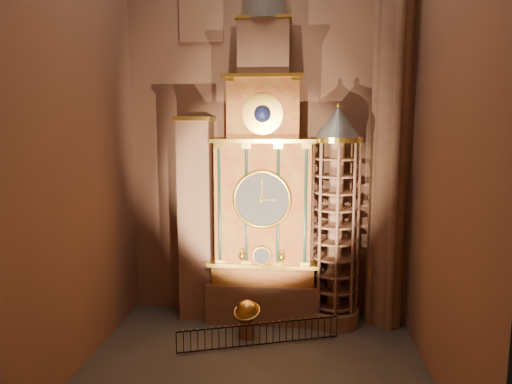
# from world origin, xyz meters

# --- Properties ---
(floor) EXTENTS (14.00, 14.00, 0.00)m
(floor) POSITION_xyz_m (0.00, 0.00, 0.00)
(floor) COLOR #383330
(floor) RESTS_ON ground
(wall_back) EXTENTS (22.00, 0.00, 22.00)m
(wall_back) POSITION_xyz_m (0.00, 6.00, 11.00)
(wall_back) COLOR #8C624B
(wall_back) RESTS_ON floor
(wall_left) EXTENTS (0.00, 22.00, 22.00)m
(wall_left) POSITION_xyz_m (-7.00, 0.00, 11.00)
(wall_left) COLOR #8C624B
(wall_left) RESTS_ON floor
(wall_right) EXTENTS (0.00, 22.00, 22.00)m
(wall_right) POSITION_xyz_m (7.00, 0.00, 11.00)
(wall_right) COLOR #8C624B
(wall_right) RESTS_ON floor
(astronomical_clock) EXTENTS (5.60, 2.41, 16.70)m
(astronomical_clock) POSITION_xyz_m (0.00, 4.96, 6.68)
(astronomical_clock) COLOR #8C634C
(astronomical_clock) RESTS_ON floor
(portrait_tower) EXTENTS (1.80, 1.60, 10.20)m
(portrait_tower) POSITION_xyz_m (-3.40, 4.98, 5.15)
(portrait_tower) COLOR #8C634C
(portrait_tower) RESTS_ON floor
(stair_turret) EXTENTS (2.50, 2.50, 10.80)m
(stair_turret) POSITION_xyz_m (3.50, 4.70, 5.27)
(stair_turret) COLOR #8C634C
(stair_turret) RESTS_ON floor
(gothic_pier) EXTENTS (2.04, 2.04, 22.00)m
(gothic_pier) POSITION_xyz_m (6.10, 5.00, 11.00)
(gothic_pier) COLOR #8C634C
(gothic_pier) RESTS_ON floor
(celestial_globe) EXTENTS (1.48, 1.43, 1.78)m
(celestial_globe) POSITION_xyz_m (-0.59, 2.74, 1.07)
(celestial_globe) COLOR #8C634C
(celestial_globe) RESTS_ON floor
(iron_railing) EXTENTS (6.98, 2.38, 1.01)m
(iron_railing) POSITION_xyz_m (0.08, 1.91, 0.55)
(iron_railing) COLOR black
(iron_railing) RESTS_ON floor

